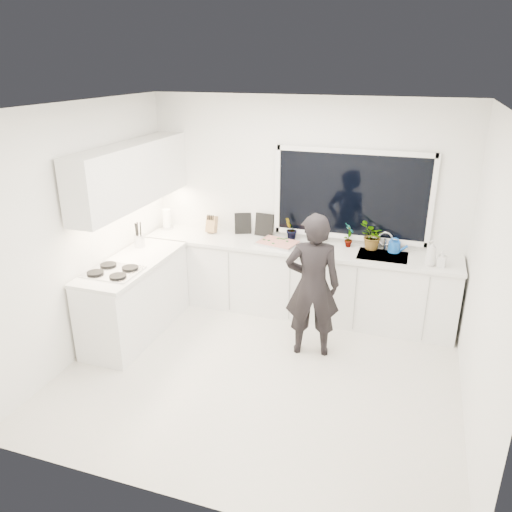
% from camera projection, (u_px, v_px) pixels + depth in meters
% --- Properties ---
extents(floor, '(4.00, 3.50, 0.02)m').
position_uv_depth(floor, '(260.00, 373.00, 5.27)').
color(floor, beige).
rests_on(floor, ground).
extents(wall_back, '(4.00, 0.02, 2.70)m').
position_uv_depth(wall_back, '(303.00, 206.00, 6.33)').
color(wall_back, white).
rests_on(wall_back, ground).
extents(wall_left, '(0.02, 3.50, 2.70)m').
position_uv_depth(wall_left, '(83.00, 232.00, 5.37)').
color(wall_left, white).
rests_on(wall_left, ground).
extents(wall_right, '(0.02, 3.50, 2.70)m').
position_uv_depth(wall_right, '(488.00, 280.00, 4.18)').
color(wall_right, white).
rests_on(wall_right, ground).
extents(ceiling, '(4.00, 3.50, 0.02)m').
position_uv_depth(ceiling, '(261.00, 106.00, 4.28)').
color(ceiling, white).
rests_on(ceiling, wall_back).
extents(window, '(1.80, 0.02, 1.00)m').
position_uv_depth(window, '(352.00, 195.00, 6.05)').
color(window, black).
rests_on(window, wall_back).
extents(base_cabinets_back, '(3.92, 0.58, 0.88)m').
position_uv_depth(base_cabinets_back, '(295.00, 281.00, 6.39)').
color(base_cabinets_back, white).
rests_on(base_cabinets_back, floor).
extents(base_cabinets_left, '(0.58, 1.60, 0.88)m').
position_uv_depth(base_cabinets_left, '(136.00, 299.00, 5.91)').
color(base_cabinets_left, white).
rests_on(base_cabinets_left, floor).
extents(countertop_back, '(3.94, 0.62, 0.04)m').
position_uv_depth(countertop_back, '(296.00, 247.00, 6.21)').
color(countertop_back, silver).
rests_on(countertop_back, base_cabinets_back).
extents(countertop_left, '(0.62, 1.60, 0.04)m').
position_uv_depth(countertop_left, '(132.00, 263.00, 5.74)').
color(countertop_left, silver).
rests_on(countertop_left, base_cabinets_left).
extents(upper_cabinets, '(0.34, 2.10, 0.70)m').
position_uv_depth(upper_cabinets, '(132.00, 174.00, 5.74)').
color(upper_cabinets, white).
rests_on(upper_cabinets, wall_left).
extents(sink, '(0.58, 0.42, 0.14)m').
position_uv_depth(sink, '(382.00, 259.00, 5.92)').
color(sink, silver).
rests_on(sink, countertop_back).
extents(faucet, '(0.03, 0.03, 0.22)m').
position_uv_depth(faucet, '(385.00, 241.00, 6.04)').
color(faucet, silver).
rests_on(faucet, countertop_back).
extents(stovetop, '(0.56, 0.48, 0.03)m').
position_uv_depth(stovetop, '(113.00, 271.00, 5.42)').
color(stovetop, black).
rests_on(stovetop, countertop_left).
extents(person, '(0.66, 0.51, 1.63)m').
position_uv_depth(person, '(312.00, 286.00, 5.36)').
color(person, black).
rests_on(person, floor).
extents(pizza_tray, '(0.57, 0.47, 0.03)m').
position_uv_depth(pizza_tray, '(278.00, 243.00, 6.25)').
color(pizza_tray, silver).
rests_on(pizza_tray, countertop_back).
extents(pizza, '(0.52, 0.42, 0.01)m').
position_uv_depth(pizza, '(278.00, 242.00, 6.24)').
color(pizza, red).
rests_on(pizza, pizza_tray).
extents(watering_can, '(0.15, 0.15, 0.13)m').
position_uv_depth(watering_can, '(394.00, 247.00, 5.98)').
color(watering_can, '#1250B2').
rests_on(watering_can, countertop_back).
extents(paper_towel_roll, '(0.12, 0.12, 0.26)m').
position_uv_depth(paper_towel_roll, '(167.00, 220.00, 6.80)').
color(paper_towel_roll, white).
rests_on(paper_towel_roll, countertop_back).
extents(knife_block, '(0.14, 0.11, 0.22)m').
position_uv_depth(knife_block, '(212.00, 225.00, 6.65)').
color(knife_block, '#A16D4B').
rests_on(knife_block, countertop_back).
extents(utensil_crock, '(0.15, 0.15, 0.16)m').
position_uv_depth(utensil_crock, '(139.00, 241.00, 6.15)').
color(utensil_crock, silver).
rests_on(utensil_crock, countertop_left).
extents(picture_frame_large, '(0.21, 0.11, 0.28)m').
position_uv_depth(picture_frame_large, '(243.00, 223.00, 6.61)').
color(picture_frame_large, black).
rests_on(picture_frame_large, countertop_back).
extents(picture_frame_small, '(0.25, 0.04, 0.30)m').
position_uv_depth(picture_frame_small, '(264.00, 225.00, 6.52)').
color(picture_frame_small, black).
rests_on(picture_frame_small, countertop_back).
extents(herb_plants, '(1.29, 0.37, 0.34)m').
position_uv_depth(herb_plants, '(350.00, 235.00, 6.11)').
color(herb_plants, '#26662D').
rests_on(herb_plants, countertop_back).
extents(soap_bottles, '(0.26, 0.16, 0.30)m').
position_uv_depth(soap_bottles, '(434.00, 254.00, 5.55)').
color(soap_bottles, '#D8BF66').
rests_on(soap_bottles, countertop_back).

